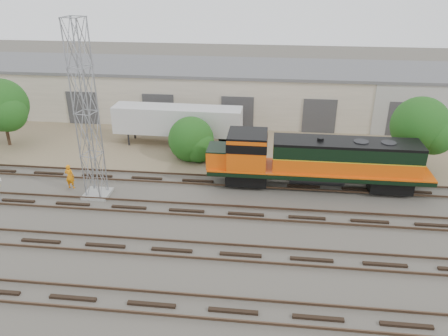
# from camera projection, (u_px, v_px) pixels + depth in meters

# --- Properties ---
(ground) EXTENTS (140.00, 140.00, 0.00)m
(ground) POSITION_uv_depth(u_px,v_px,m) (182.00, 223.00, 28.03)
(ground) COLOR #47423A
(ground) RESTS_ON ground
(dirt_strip) EXTENTS (80.00, 16.00, 0.02)m
(dirt_strip) POSITION_uv_depth(u_px,v_px,m) (214.00, 139.00, 41.53)
(dirt_strip) COLOR #726047
(dirt_strip) RESTS_ON ground
(tracks) EXTENTS (80.00, 20.40, 0.28)m
(tracks) POSITION_uv_depth(u_px,v_px,m) (172.00, 250.00, 25.29)
(tracks) COLOR black
(tracks) RESTS_ON ground
(warehouse) EXTENTS (58.40, 10.40, 5.30)m
(warehouse) POSITION_uv_depth(u_px,v_px,m) (224.00, 90.00, 47.59)
(warehouse) COLOR beige
(warehouse) RESTS_ON ground
(locomotive) EXTENTS (16.06, 2.82, 3.86)m
(locomotive) POSITION_uv_depth(u_px,v_px,m) (314.00, 160.00, 31.60)
(locomotive) COLOR black
(locomotive) RESTS_ON tracks
(signal_tower) EXTENTS (1.81, 1.81, 12.24)m
(signal_tower) POSITION_uv_depth(u_px,v_px,m) (87.00, 116.00, 28.98)
(signal_tower) COLOR gray
(signal_tower) RESTS_ON ground
(worker) EXTENTS (0.70, 0.48, 1.89)m
(worker) POSITION_uv_depth(u_px,v_px,m) (70.00, 176.00, 32.12)
(worker) COLOR orange
(worker) RESTS_ON ground
(semi_trailer) EXTENTS (11.65, 2.55, 3.57)m
(semi_trailer) POSITION_uv_depth(u_px,v_px,m) (181.00, 121.00, 39.44)
(semi_trailer) COLOR silver
(semi_trailer) RESTS_ON ground
(dumpster_red) EXTENTS (1.73, 1.65, 1.40)m
(dumpster_red) POSITION_uv_depth(u_px,v_px,m) (428.00, 138.00, 39.89)
(dumpster_red) COLOR maroon
(dumpster_red) RESTS_ON ground
(tree_west) EXTENTS (4.93, 4.69, 6.14)m
(tree_west) POSITION_uv_depth(u_px,v_px,m) (3.00, 107.00, 38.51)
(tree_west) COLOR #382619
(tree_west) RESTS_ON ground
(tree_mid) EXTENTS (4.05, 3.86, 3.86)m
(tree_mid) POSITION_uv_depth(u_px,v_px,m) (193.00, 141.00, 36.73)
(tree_mid) COLOR #382619
(tree_mid) RESTS_ON ground
(tree_east) EXTENTS (4.70, 4.47, 6.04)m
(tree_east) POSITION_uv_depth(u_px,v_px,m) (424.00, 128.00, 33.61)
(tree_east) COLOR #382619
(tree_east) RESTS_ON ground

